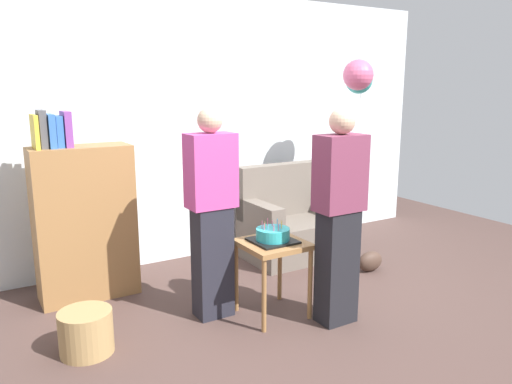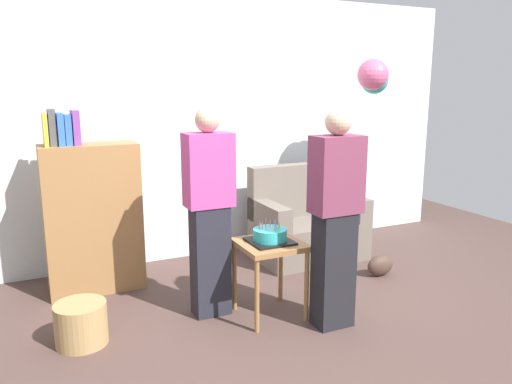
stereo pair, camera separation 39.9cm
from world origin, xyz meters
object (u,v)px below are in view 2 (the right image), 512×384
Objects in this scene: couch at (306,225)px; person_blowing_candles at (209,212)px; person_holding_cake at (335,219)px; balloon_bunch at (374,77)px; wicker_basket at (81,324)px; bookshelf at (92,215)px; handbag at (380,266)px; side_table at (270,254)px; birthday_cake at (270,236)px.

couch is 1.70m from person_blowing_candles.
couch is 0.67× the size of person_holding_cake.
person_holding_cake reaches higher than couch.
wicker_basket is at bearing -167.46° from balloon_bunch.
bookshelf is 0.98× the size of person_holding_cake.
person_blowing_candles is at bearing 4.10° from wicker_basket.
bookshelf is 0.98× the size of person_blowing_candles.
balloon_bunch is at bearing 66.31° from handbag.
person_blowing_candles is at bearing -49.46° from bookshelf.
couch is 1.47m from side_table.
person_blowing_candles is at bearing -163.36° from balloon_bunch.
balloon_bunch is (0.23, 0.53, 1.76)m from handbag.
person_blowing_candles is at bearing 149.49° from birthday_cake.
balloon_bunch is at bearing 12.54° from wicker_basket.
birthday_cake is 2.14m from balloon_bunch.
bookshelf is 1.63m from side_table.
handbag is (2.73, 0.13, -0.05)m from wicker_basket.
couch is 0.69× the size of bookshelf.
handbag is (0.35, -0.79, -0.24)m from couch.
birthday_cake is 0.20× the size of person_holding_cake.
side_table is 2.16× the size of handbag.
birthday_cake is at bearing -10.29° from person_blowing_candles.
couch is at bearing 21.17° from wicker_basket.
bookshelf is 5.71× the size of handbag.
couch is 2.17m from bookshelf.
balloon_bunch is at bearing 36.85° from person_blowing_candles.
person_blowing_candles reaches higher than wicker_basket.
balloon_bunch reaches higher than couch.
person_holding_cake is 4.53× the size of wicker_basket.
balloon_bunch reaches higher than wicker_basket.
birthday_cake is at bearing -44.07° from bookshelf.
person_holding_cake is at bearing -44.12° from birthday_cake.
person_holding_cake is (0.76, -0.58, 0.00)m from person_blowing_candles.
balloon_bunch is at bearing -128.87° from person_holding_cake.
person_holding_cake is (0.36, -0.35, 0.18)m from birthday_cake.
balloon_bunch is (1.97, 0.59, 1.03)m from person_blowing_candles.
birthday_cake is 0.53m from person_holding_cake.
balloon_bunch reaches higher than handbag.
wicker_basket is (-1.00, -0.07, -0.68)m from person_blowing_candles.
bookshelf is 4.44× the size of wicker_basket.
person_blowing_candles is (-1.38, -0.85, 0.49)m from couch.
side_table is at bearing -10.29° from person_blowing_candles.
birthday_cake is 0.89× the size of wicker_basket.
side_table is at bearing -6.77° from wicker_basket.
person_blowing_candles reaches higher than handbag.
bookshelf is at bearing 150.76° from person_blowing_candles.
person_holding_cake is 5.82× the size of handbag.
couch is at bearing 47.93° from side_table.
wicker_basket reaches higher than handbag.
side_table is at bearing -167.58° from handbag.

